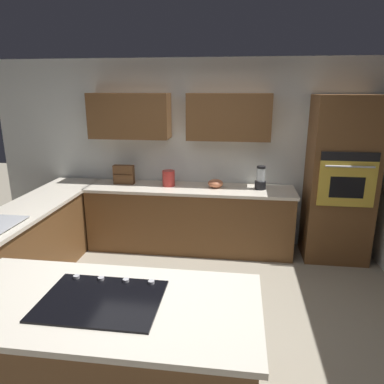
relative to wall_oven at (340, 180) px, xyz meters
The scene contains 14 objects.
ground_plane 2.74m from the wall_oven, 42.84° to the left, with size 14.00×14.00×0.00m, color #9E937F.
wall_back 1.97m from the wall_oven, ahead, with size 6.00×0.44×2.60m.
lower_cabinets_back 2.05m from the wall_oven, ahead, with size 2.80×0.60×0.86m, color brown.
countertop_back 1.96m from the wall_oven, ahead, with size 2.84×0.64×0.04m, color silver.
lower_cabinets_side 3.90m from the wall_oven, 17.62° to the left, with size 0.60×2.90×0.86m, color brown.
countertop_side 3.86m from the wall_oven, 17.62° to the left, with size 0.64×2.94×0.04m, color silver.
island_base 3.55m from the wall_oven, 52.50° to the left, with size 1.95×0.87×0.86m, color brown.
island_top 3.50m from the wall_oven, 52.50° to the left, with size 2.03×0.95×0.04m, color silver.
wall_oven is the anchor object (origin of this frame).
cooktop 3.50m from the wall_oven, 52.44° to the left, with size 0.76×0.56×0.03m.
blender 1.00m from the wall_oven, ahead, with size 0.15×0.15×0.31m.
mixing_bowl 1.60m from the wall_oven, ahead, with size 0.21×0.21×0.11m, color #CC724C.
spice_rack 2.90m from the wall_oven, ahead, with size 0.29×0.11×0.26m.
kettle 2.25m from the wall_oven, ahead, with size 0.17×0.17×0.22m, color red.
Camera 1 is at (-0.56, 2.97, 2.20)m, focal length 33.62 mm.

